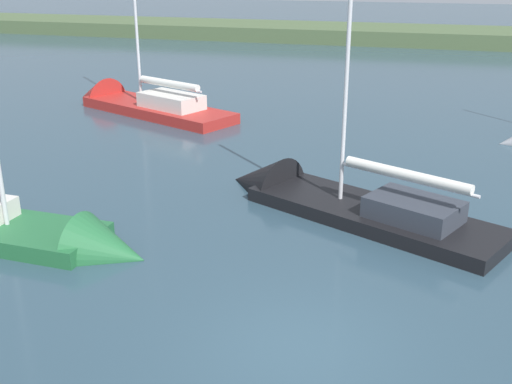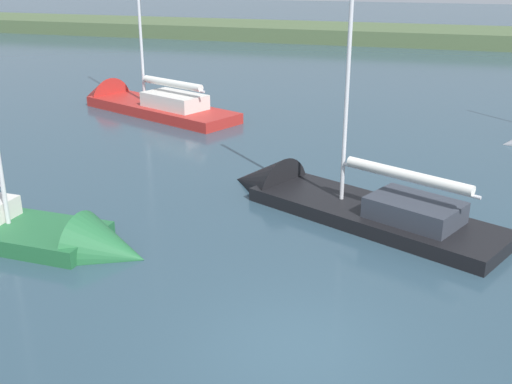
# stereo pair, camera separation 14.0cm
# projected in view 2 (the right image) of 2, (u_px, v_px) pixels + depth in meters

# --- Properties ---
(ground_plane) EXTENTS (200.00, 200.00, 0.00)m
(ground_plane) POSITION_uv_depth(u_px,v_px,m) (297.00, 350.00, 11.08)
(ground_plane) COLOR #2D4756
(far_shoreline) EXTENTS (180.00, 8.00, 2.40)m
(far_shoreline) POSITION_uv_depth(u_px,v_px,m) (421.00, 43.00, 52.28)
(far_shoreline) COLOR #4C603D
(far_shoreline) RESTS_ON ground_plane
(sailboat_far_right) EXTENTS (9.73, 5.92, 11.73)m
(sailboat_far_right) POSITION_uv_depth(u_px,v_px,m) (137.00, 104.00, 28.98)
(sailboat_far_right) COLOR #B22823
(sailboat_far_right) RESTS_ON ground_plane
(sailboat_far_left) EXTENTS (8.68, 5.60, 8.98)m
(sailboat_far_left) POSITION_uv_depth(u_px,v_px,m) (326.00, 204.00, 17.48)
(sailboat_far_left) COLOR black
(sailboat_far_left) RESTS_ON ground_plane
(sailboat_inner_slip) EXTENTS (7.88, 2.20, 8.74)m
(sailboat_inner_slip) POSITION_uv_depth(u_px,v_px,m) (26.00, 237.00, 15.35)
(sailboat_inner_slip) COLOR #236638
(sailboat_inner_slip) RESTS_ON ground_plane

